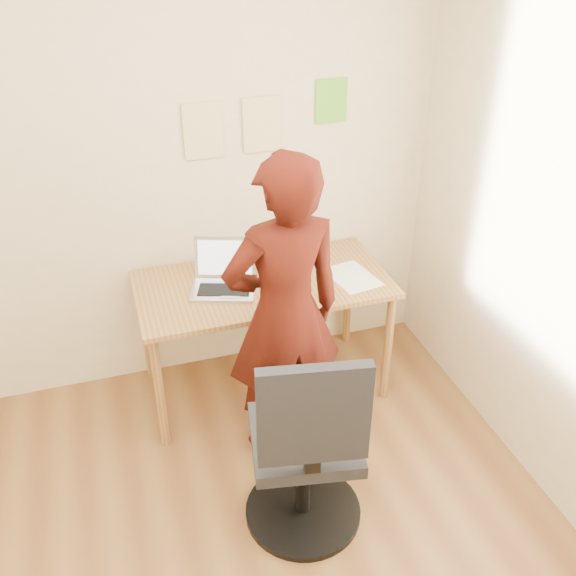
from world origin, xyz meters
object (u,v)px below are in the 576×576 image
object	(u,v)px
desk	(263,295)
person	(284,315)
phone	(298,292)
laptop	(224,278)
office_chair	(306,456)

from	to	relation	value
desk	person	distance (m)	0.51
desk	phone	xyz separation A→B (m)	(0.15, -0.16, 0.09)
laptop	person	bearing A→B (deg)	-50.35
desk	laptop	xyz separation A→B (m)	(-0.21, 0.02, 0.14)
laptop	person	world-z (taller)	person
phone	person	world-z (taller)	person
phone	person	distance (m)	0.37
laptop	phone	bearing A→B (deg)	-7.56
phone	office_chair	xyz separation A→B (m)	(-0.25, -0.88, -0.29)
desk	person	world-z (taller)	person
desk	office_chair	world-z (taller)	office_chair
laptop	phone	world-z (taller)	laptop
laptop	office_chair	size ratio (longest dim) A/B	0.39
phone	desk	bearing A→B (deg)	116.21
laptop	desk	bearing A→B (deg)	13.52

